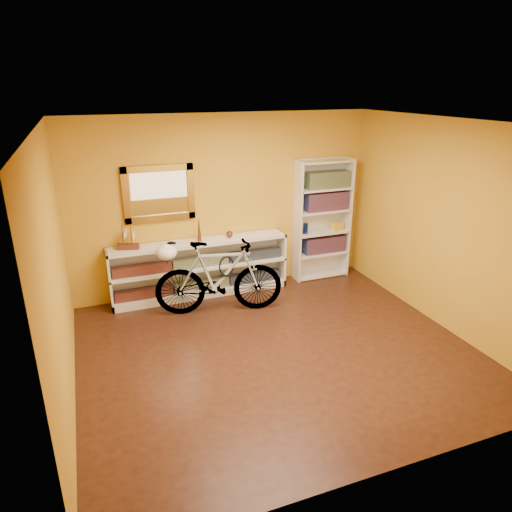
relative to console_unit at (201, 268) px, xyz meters
name	(u,v)px	position (x,y,z in m)	size (l,w,h in m)	color
floor	(277,351)	(0.45, -1.81, -0.43)	(4.50, 4.00, 0.01)	black
ceiling	(281,123)	(0.45, -1.81, 2.18)	(4.50, 4.00, 0.01)	silver
back_wall	(225,205)	(0.45, 0.19, 0.88)	(4.50, 0.01, 2.60)	#C38D1D
left_wall	(55,276)	(-1.81, -1.81, 0.88)	(0.01, 4.00, 2.60)	#C38D1D
right_wall	(444,226)	(2.70, -1.81, 0.88)	(0.01, 4.00, 2.60)	#C38D1D
gilt_mirror	(159,194)	(-0.50, 0.15, 1.12)	(0.98, 0.06, 0.78)	brown
wall_socket	(280,263)	(1.35, 0.17, -0.17)	(0.09, 0.01, 0.09)	silver
console_unit	(201,268)	(0.00, 0.00, 0.00)	(2.60, 0.35, 0.85)	silver
cd_row_lower	(202,285)	(0.00, -0.02, -0.26)	(2.50, 0.13, 0.14)	black
cd_row_upper	(201,262)	(0.00, -0.02, 0.11)	(2.50, 0.13, 0.14)	navy
model_ship	(127,237)	(-0.99, 0.00, 0.60)	(0.30, 0.11, 0.35)	#451F13
toy_car	(172,244)	(-0.40, 0.00, 0.43)	(0.00, 0.00, 0.00)	black
bronze_ornament	(199,229)	(0.00, 0.00, 0.61)	(0.06, 0.06, 0.36)	#55321D
decorative_orb	(230,234)	(0.45, 0.00, 0.47)	(0.10, 0.10, 0.10)	#55321D
bookcase	(322,220)	(2.00, 0.03, 0.52)	(0.90, 0.30, 1.90)	silver
book_row_a	(324,244)	(2.05, 0.03, 0.12)	(0.70, 0.22, 0.26)	maroon
book_row_b	(326,201)	(2.05, 0.03, 0.83)	(0.70, 0.22, 0.28)	maroon
book_row_c	(327,179)	(2.05, 0.03, 1.16)	(0.70, 0.22, 0.25)	navy
travel_mug	(306,228)	(1.70, 0.01, 0.42)	(0.07, 0.07, 0.17)	navy
red_tin	(312,182)	(1.80, 0.06, 1.14)	(0.15, 0.15, 0.19)	#9A2E16
yellow_bag	(337,226)	(2.25, -0.01, 0.41)	(0.18, 0.12, 0.14)	gold
bicycle	(219,277)	(0.10, -0.62, 0.09)	(1.76, 0.46, 1.04)	silver
helmet	(166,252)	(-0.56, -0.48, 0.49)	(0.27, 0.26, 0.21)	white
u_lock	(226,266)	(0.20, -0.64, 0.25)	(0.21, 0.21, 0.02)	black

